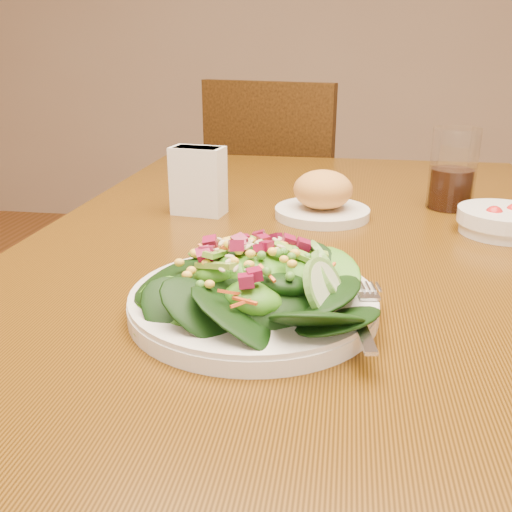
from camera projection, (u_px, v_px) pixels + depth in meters
The scene contains 7 objects.
dining_table at pixel (314, 303), 0.91m from camera, with size 0.90×1.40×0.75m.
chair_far at pixel (282, 218), 1.88m from camera, with size 0.54×0.54×0.94m.
salad_plate at pixel (262, 288), 0.63m from camera, with size 0.28×0.28×0.08m.
bread_plate at pixel (323, 198), 0.99m from camera, with size 0.16×0.16×0.08m.
tomato_bowl at pixel (503, 221), 0.91m from camera, with size 0.14×0.14×0.05m.
drinking_glass at pixel (452, 175), 1.03m from camera, with size 0.08×0.08×0.15m.
napkin_holder at pixel (198, 179), 1.00m from camera, with size 0.10×0.06×0.12m.
Camera 1 is at (0.04, -0.83, 1.03)m, focal length 40.00 mm.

